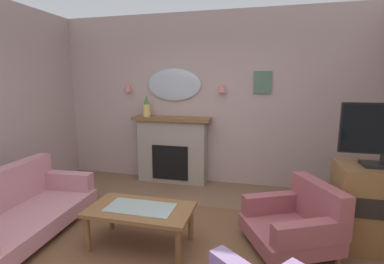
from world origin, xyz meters
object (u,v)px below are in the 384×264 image
floral_couch (15,210)px  fireplace (172,150)px  wall_sconce_right (222,88)px  wall_mirror (174,85)px  framed_picture (263,82)px  coffee_table (140,213)px  mantel_vase_right (147,107)px  tv_cabinet (375,207)px  armchair_in_corner (297,221)px  wall_sconce_left (128,87)px

floral_couch → fireplace: bearing=62.0°
wall_sconce_right → wall_mirror: bearing=176.6°
framed_picture → floral_couch: (-2.66, -2.33, -1.43)m
fireplace → coffee_table: bearing=-81.6°
framed_picture → mantel_vase_right: bearing=-174.7°
fireplace → wall_sconce_right: (0.85, 0.09, 1.09)m
wall_sconce_right → framed_picture: framed_picture is taller
tv_cabinet → coffee_table: bearing=-166.1°
wall_mirror → wall_sconce_right: wall_mirror is taller
coffee_table → mantel_vase_right: bearing=110.6°
mantel_vase_right → wall_mirror: (0.45, 0.17, 0.39)m
armchair_in_corner → tv_cabinet: 0.85m
tv_cabinet → floral_couch: bearing=-168.9°
coffee_table → floral_couch: (-1.46, -0.16, -0.06)m
wall_sconce_left → tv_cabinet: size_ratio=0.16×
framed_picture → floral_couch: framed_picture is taller
wall_sconce_left → framed_picture: 2.35m
fireplace → tv_cabinet: fireplace is taller
wall_mirror → framed_picture: bearing=0.4°
mantel_vase_right → floral_couch: mantel_vase_right is taller
floral_couch → armchair_in_corner: 3.12m
fireplace → floral_couch: bearing=-118.0°
wall_sconce_right → framed_picture: bearing=5.3°
wall_sconce_left → mantel_vase_right: bearing=-16.7°
wall_mirror → coffee_table: 2.55m
fireplace → wall_sconce_right: bearing=6.2°
wall_mirror → framed_picture: (1.50, 0.01, 0.04)m
wall_sconce_right → coffee_table: (-0.55, -2.11, -1.28)m
wall_mirror → wall_sconce_left: wall_mirror is taller
coffee_table → tv_cabinet: tv_cabinet is taller
fireplace → wall_sconce_left: size_ratio=9.71×
wall_mirror → tv_cabinet: 3.37m
floral_couch → tv_cabinet: tv_cabinet is taller
fireplace → wall_sconce_right: wall_sconce_right is taller
armchair_in_corner → coffee_table: bearing=-167.3°
fireplace → wall_sconce_right: size_ratio=9.71×
mantel_vase_right → framed_picture: (1.95, 0.18, 0.43)m
wall_mirror → wall_sconce_left: 0.85m
framed_picture → tv_cabinet: framed_picture is taller
wall_sconce_left → coffee_table: 2.72m
framed_picture → floral_couch: 3.82m
framed_picture → tv_cabinet: 2.37m
wall_mirror → framed_picture: 1.50m
wall_sconce_right → floral_couch: size_ratio=0.08×
fireplace → floral_couch: size_ratio=0.77×
mantel_vase_right → coffee_table: mantel_vase_right is taller
floral_couch → tv_cabinet: bearing=11.1°
framed_picture → coffee_table: 2.83m
mantel_vase_right → armchair_in_corner: (2.36, -1.63, -1.02)m
coffee_table → tv_cabinet: bearing=13.9°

